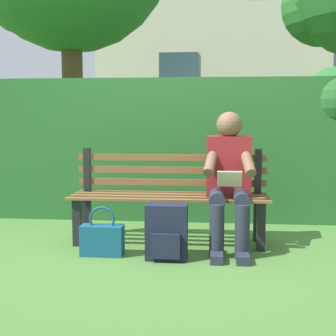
{
  "coord_description": "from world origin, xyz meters",
  "views": [
    {
      "loc": [
        -0.38,
        4.05,
        1.12
      ],
      "look_at": [
        0.0,
        0.1,
        0.68
      ],
      "focal_mm": 49.97,
      "sensor_mm": 36.0,
      "label": 1
    }
  ],
  "objects": [
    {
      "name": "ground",
      "position": [
        0.0,
        0.0,
        0.0
      ],
      "size": [
        60.0,
        60.0,
        0.0
      ],
      "primitive_type": "plane",
      "color": "#477533"
    },
    {
      "name": "park_bench",
      "position": [
        0.0,
        -0.07,
        0.43
      ],
      "size": [
        1.74,
        0.47,
        0.83
      ],
      "color": "black",
      "rests_on": "ground"
    },
    {
      "name": "person_seated",
      "position": [
        -0.52,
        0.1,
        0.61
      ],
      "size": [
        0.44,
        0.73,
        1.16
      ],
      "color": "maroon",
      "rests_on": "ground"
    },
    {
      "name": "handbag",
      "position": [
        0.51,
        0.42,
        0.14
      ],
      "size": [
        0.34,
        0.15,
        0.4
      ],
      "color": "navy",
      "rests_on": "ground"
    },
    {
      "name": "backpack",
      "position": [
        -0.02,
        0.47,
        0.21
      ],
      "size": [
        0.33,
        0.25,
        0.44
      ],
      "color": "#191E33",
      "rests_on": "ground"
    },
    {
      "name": "hedge_backdrop",
      "position": [
        0.14,
        -1.22,
        0.8
      ],
      "size": [
        6.14,
        0.86,
        1.65
      ],
      "color": "#265B28",
      "rests_on": "ground"
    },
    {
      "name": "building_facade",
      "position": [
        -1.53,
        -8.38,
        3.55
      ],
      "size": [
        7.86,
        3.01,
        7.1
      ],
      "color": "beige",
      "rests_on": "ground"
    }
  ]
}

